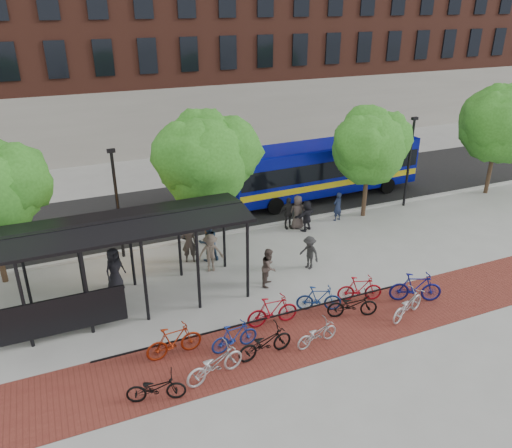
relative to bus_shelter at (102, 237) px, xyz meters
name	(u,v)px	position (x,y,z in m)	size (l,w,h in m)	color
ground	(293,262)	(8.13, 0.48, -3.00)	(160.00, 160.00, 0.00)	#9E9E99
asphalt_street	(232,202)	(8.13, 8.48, -2.99)	(160.00, 8.00, 0.01)	black
curb	(258,227)	(8.13, 4.48, -2.94)	(160.00, 0.25, 0.12)	#B7B7B2
brick_strip	(307,334)	(6.13, -4.52, -3.00)	(24.00, 3.00, 0.01)	maroon
bike_rack_rail	(264,329)	(4.83, -3.62, -3.00)	(12.00, 0.05, 0.95)	black
building_brick	(264,11)	(18.13, 26.48, 7.00)	(55.00, 14.00, 20.00)	brown
bus_shelter	(102,237)	(0.00, 0.00, 0.00)	(10.60, 3.07, 3.60)	black
tree_b	(206,155)	(5.23, 3.83, 1.46)	(5.15, 4.20, 6.47)	#382619
tree_c	(371,143)	(14.22, 3.83, 1.06)	(4.66, 3.80, 5.92)	#382619
tree_d	(500,120)	(23.23, 3.83, 1.47)	(5.39, 4.40, 6.55)	#382619
lamp_post_left	(117,201)	(1.13, 4.08, -0.25)	(0.35, 0.20, 5.12)	black
lamp_post_right	(409,160)	(17.13, 4.08, -0.25)	(0.35, 0.20, 5.12)	black
bus	(323,166)	(13.55, 7.30, -1.13)	(12.13, 3.19, 3.25)	#081099
bike_0	(156,388)	(0.49, -5.56, -2.54)	(0.61, 1.76, 0.92)	black
bike_1	(174,341)	(1.51, -3.78, -2.42)	(0.54, 1.92, 1.16)	maroon
bike_2	(215,364)	(2.40, -5.32, -2.46)	(0.71, 2.05, 1.08)	#ABABAD
bike_3	(234,337)	(3.46, -4.26, -2.49)	(0.48, 1.70, 1.02)	navy
bike_4	(265,342)	(4.28, -4.96, -2.47)	(0.70, 1.99, 1.05)	black
bike_5	(272,311)	(5.24, -3.47, -2.41)	(0.55, 1.95, 1.17)	maroon
bike_6	(317,334)	(6.16, -5.12, -2.56)	(0.58, 1.66, 0.87)	#A0A0A3
bike_7	(319,298)	(7.26, -3.33, -2.48)	(0.49, 1.73, 1.04)	navy
bike_8	(352,305)	(8.21, -4.17, -2.50)	(0.66, 1.90, 1.00)	black
bike_9	(360,289)	(9.07, -3.36, -2.46)	(0.50, 1.79, 1.07)	#A00E18
bike_10	(408,305)	(10.09, -4.99, -2.49)	(0.68, 1.95, 1.02)	#B0AFB2
bike_11	(416,287)	(11.06, -4.25, -2.39)	(0.58, 2.04, 1.23)	navy
pedestrian_0	(115,269)	(0.39, 1.31, -2.07)	(0.90, 0.59, 1.85)	black
pedestrian_1	(189,243)	(3.83, 2.39, -2.08)	(0.67, 0.44, 1.84)	#362F2B
pedestrian_2	(208,242)	(4.67, 2.18, -2.07)	(0.91, 0.71, 1.86)	#1E3046
pedestrian_3	(211,253)	(4.45, 1.20, -2.12)	(1.13, 0.65, 1.75)	#65584B
pedestrian_4	(288,213)	(9.56, 3.92, -2.16)	(0.99, 0.41, 1.68)	black
pedestrian_5	(307,216)	(10.31, 3.30, -2.18)	(1.51, 0.48, 1.63)	black
pedestrian_6	(298,212)	(10.01, 3.73, -2.11)	(0.87, 0.56, 1.77)	#493D3A
pedestrian_7	(338,207)	(12.44, 3.77, -2.20)	(0.58, 0.38, 1.59)	#1B2540
pedestrian_8	(269,267)	(6.30, -0.85, -2.18)	(0.80, 0.62, 1.65)	#4C3F39
pedestrian_9	(309,253)	(8.50, -0.28, -2.23)	(0.99, 0.57, 1.54)	#272727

